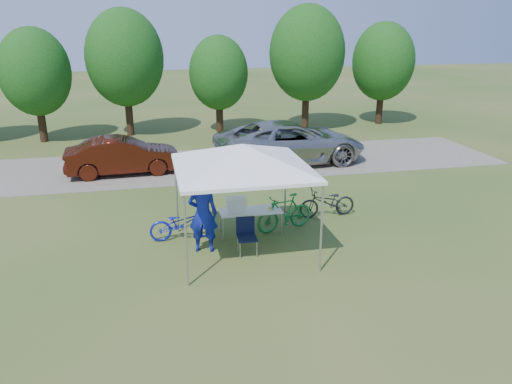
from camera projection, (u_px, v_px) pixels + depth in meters
ground at (243, 250)px, 12.52m from camera, size 100.00×100.00×0.00m
gravel_strip at (205, 165)px, 19.91m from camera, size 24.00×5.00×0.02m
canopy at (242, 147)px, 11.66m from camera, size 4.53×4.53×3.00m
treeline at (182, 62)px, 24.29m from camera, size 24.89×4.28×6.30m
folding_table at (250, 212)px, 13.27m from camera, size 1.65×0.69×0.68m
folding_chair at (246, 232)px, 12.22m from camera, size 0.48×0.50×0.91m
cooler at (236, 205)px, 13.12m from camera, size 0.52×0.36×0.38m
ice_cream_cup at (270, 208)px, 13.31m from camera, size 0.09×0.09×0.06m
cyclist at (203, 214)px, 12.18m from camera, size 0.79×0.60×1.96m
bike_blue at (182, 223)px, 13.01m from camera, size 1.70×0.65×0.88m
bike_green at (285, 213)px, 13.57m from camera, size 1.75×0.91×1.01m
bike_dark at (327, 202)px, 14.52m from camera, size 1.72×0.67×0.89m
minivan at (290, 142)px, 19.94m from camera, size 6.24×3.28×1.67m
sedan at (123, 156)px, 18.51m from camera, size 4.24×1.71×1.37m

